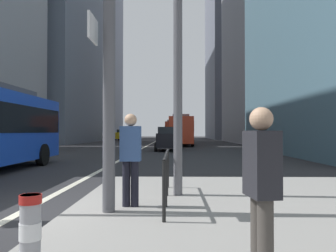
{
  "coord_description": "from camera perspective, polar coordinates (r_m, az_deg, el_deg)",
  "views": [
    {
      "loc": [
        2.96,
        -6.38,
        1.57
      ],
      "look_at": [
        2.15,
        37.84,
        2.31
      ],
      "focal_mm": 35.3,
      "sensor_mm": 36.0,
      "label": 1
    }
  ],
  "objects": [
    {
      "name": "car_receding_near",
      "position": [
        27.21,
        -0.2,
        -2.18
      ],
      "size": [
        2.21,
        4.52,
        1.94
      ],
      "color": "black",
      "rests_on": "ground"
    },
    {
      "name": "car_oncoming_mid",
      "position": [
        58.81,
        -7.91,
        -1.52
      ],
      "size": [
        2.19,
        4.44,
        1.94
      ],
      "color": "gold",
      "rests_on": "ground"
    },
    {
      "name": "office_tower_right_far",
      "position": [
        77.36,
        12.06,
        18.2
      ],
      "size": [
        12.71,
        19.76,
        53.88
      ],
      "primitive_type": "cube",
      "color": "slate",
      "rests_on": "ground"
    },
    {
      "name": "pedestrian_waiting",
      "position": [
        6.33,
        -6.48,
        -4.92
      ],
      "size": [
        0.39,
        0.25,
        1.76
      ],
      "color": "black",
      "rests_on": "median_island"
    },
    {
      "name": "bollard_left",
      "position": [
        3.35,
        -22.7,
        -17.26
      ],
      "size": [
        0.2,
        0.2,
        0.85
      ],
      "color": "#99999E",
      "rests_on": "median_island"
    },
    {
      "name": "city_bus_red_distant",
      "position": [
        54.78,
        0.77,
        -0.68
      ],
      "size": [
        2.93,
        10.79,
        3.4
      ],
      "color": "red",
      "rests_on": "ground"
    },
    {
      "name": "office_tower_left_far",
      "position": [
        77.51,
        -13.54,
        13.82
      ],
      "size": [
        11.91,
        22.16,
        42.62
      ],
      "primitive_type": "cube",
      "color": "slate",
      "rests_on": "ground"
    },
    {
      "name": "pedestrian_railing",
      "position": [
        6.83,
        -0.29,
        -7.08
      ],
      "size": [
        0.06,
        3.25,
        0.98
      ],
      "color": "black",
      "rests_on": "median_island"
    },
    {
      "name": "city_bus_red_receding",
      "position": [
        37.81,
        2.16,
        -0.56
      ],
      "size": [
        2.72,
        10.67,
        3.4
      ],
      "color": "red",
      "rests_on": "ground"
    },
    {
      "name": "pedestrian_walking",
      "position": [
        3.27,
        15.86,
        -9.85
      ],
      "size": [
        0.29,
        0.41,
        1.65
      ],
      "color": "#423D38",
      "rests_on": "median_island"
    },
    {
      "name": "median_island",
      "position": [
        6.13,
        26.46,
        -14.96
      ],
      "size": [
        9.0,
        10.0,
        0.15
      ],
      "primitive_type": "cube",
      "color": "gray",
      "rests_on": "ground"
    },
    {
      "name": "lane_centre_line",
      "position": [
        36.53,
        -3.6,
        -3.42
      ],
      "size": [
        0.2,
        80.0,
        0.01
      ],
      "primitive_type": "cube",
      "color": "beige",
      "rests_on": "ground"
    },
    {
      "name": "ground_plane",
      "position": [
        26.59,
        -5.35,
        -4.34
      ],
      "size": [
        160.0,
        160.0,
        0.0
      ],
      "primitive_type": "plane",
      "color": "#28282B"
    }
  ]
}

